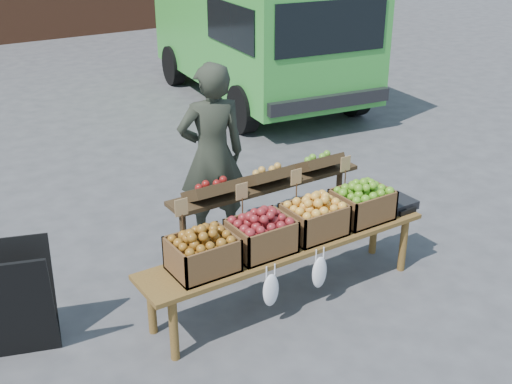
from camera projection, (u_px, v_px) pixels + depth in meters
ground at (321, 295)px, 5.74m from camera, size 80.00×80.00×0.00m
delivery_van at (257, 35)px, 11.03m from camera, size 2.92×5.30×2.26m
vendor at (212, 155)px, 6.33m from camera, size 0.77×0.59×1.87m
chalkboard_sign at (12, 303)px, 4.82m from camera, size 0.69×0.52×0.93m
back_table at (267, 209)px, 6.17m from camera, size 2.10×0.44×1.04m
display_bench at (287, 271)px, 5.58m from camera, size 2.70×0.56×0.57m
crate_golden_apples at (203, 254)px, 5.00m from camera, size 0.50×0.40×0.28m
crate_russet_pears at (261, 236)px, 5.27m from camera, size 0.50×0.40×0.28m
crate_red_apples at (314, 220)px, 5.55m from camera, size 0.50×0.40×0.28m
crate_green_apples at (362, 205)px, 5.82m from camera, size 0.50×0.40×0.28m
weighing_scale at (395, 204)px, 6.07m from camera, size 0.34×0.30×0.08m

